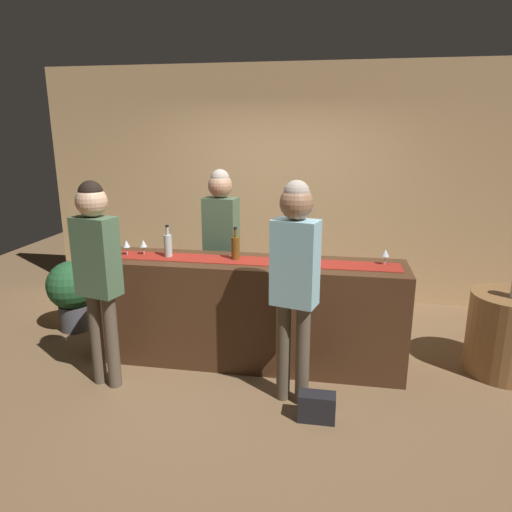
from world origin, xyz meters
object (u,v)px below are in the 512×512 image
at_px(bartender, 221,234).
at_px(customer_browsing, 97,263).
at_px(round_side_table, 507,334).
at_px(handbag, 317,407).
at_px(potted_plant_tall, 72,291).
at_px(wine_glass_far_end, 385,253).
at_px(wine_glass_mid_counter, 143,244).
at_px(wine_glass_near_customer, 126,244).
at_px(customer_sipping, 295,269).
at_px(wine_bottle_amber, 235,248).
at_px(wine_bottle_clear, 168,245).

xyz_separation_m(bartender, customer_browsing, (-0.73, -1.21, 0.00)).
bearing_deg(round_side_table, handbag, -147.78).
bearing_deg(potted_plant_tall, customer_browsing, -48.55).
height_order(wine_glass_far_end, customer_browsing, customer_browsing).
bearing_deg(potted_plant_tall, wine_glass_mid_counter, -18.76).
distance_m(wine_glass_near_customer, customer_sipping, 1.75).
bearing_deg(handbag, bartender, 127.01).
bearing_deg(wine_glass_far_end, wine_glass_mid_counter, -179.01).
distance_m(wine_bottle_amber, wine_glass_near_customer, 1.04).
bearing_deg(wine_bottle_clear, customer_browsing, -119.64).
relative_size(bartender, handbag, 6.25).
height_order(wine_glass_near_customer, handbag, wine_glass_near_customer).
height_order(wine_bottle_clear, wine_glass_far_end, wine_bottle_clear).
height_order(wine_glass_mid_counter, potted_plant_tall, wine_glass_mid_counter).
bearing_deg(potted_plant_tall, customer_sipping, -21.71).
relative_size(wine_glass_near_customer, round_side_table, 0.19).
xyz_separation_m(customer_browsing, handbag, (1.81, -0.22, -0.98)).
distance_m(wine_glass_near_customer, round_side_table, 3.56).
relative_size(potted_plant_tall, handbag, 2.75).
distance_m(wine_bottle_amber, customer_sipping, 0.87).
bearing_deg(bartender, round_side_table, -179.87).
height_order(wine_glass_near_customer, customer_sipping, customer_sipping).
distance_m(wine_glass_near_customer, wine_glass_far_end, 2.37).
height_order(wine_glass_mid_counter, round_side_table, wine_glass_mid_counter).
relative_size(wine_bottle_amber, wine_glass_mid_counter, 2.10).
bearing_deg(wine_bottle_amber, wine_glass_far_end, 2.28).
xyz_separation_m(wine_glass_far_end, customer_browsing, (-2.32, -0.71, 0.00)).
height_order(wine_bottle_amber, customer_sipping, customer_sipping).
xyz_separation_m(customer_sipping, handbag, (0.21, -0.24, -1.01)).
bearing_deg(wine_glass_far_end, wine_bottle_amber, -177.72).
distance_m(bartender, customer_sipping, 1.48).
relative_size(wine_glass_far_end, customer_sipping, 0.08).
distance_m(wine_glass_mid_counter, handbag, 2.15).
height_order(wine_glass_far_end, round_side_table, wine_glass_far_end).
xyz_separation_m(wine_bottle_clear, potted_plant_tall, (-1.26, 0.37, -0.65)).
relative_size(wine_glass_near_customer, potted_plant_tall, 0.19).
height_order(wine_bottle_amber, potted_plant_tall, wine_bottle_amber).
bearing_deg(bartender, handbag, 135.57).
xyz_separation_m(bartender, round_side_table, (2.71, -0.40, -0.72)).
xyz_separation_m(round_side_table, handbag, (-1.63, -1.03, -0.26)).
distance_m(wine_glass_far_end, handbag, 1.44).
height_order(customer_sipping, customer_browsing, customer_sipping).
xyz_separation_m(wine_glass_near_customer, wine_glass_far_end, (2.36, 0.08, 0.00)).
bearing_deg(bartender, potted_plant_tall, 15.63).
distance_m(customer_browsing, round_side_table, 3.60).
bearing_deg(wine_glass_far_end, potted_plant_tall, 174.63).
xyz_separation_m(wine_bottle_amber, wine_bottle_clear, (-0.64, -0.02, 0.00)).
distance_m(wine_bottle_clear, customer_sipping, 1.38).
bearing_deg(handbag, customer_sipping, 131.18).
bearing_deg(wine_bottle_clear, bartender, 57.52).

